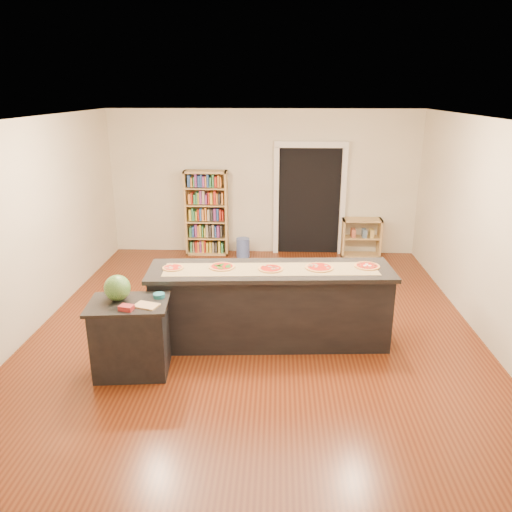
{
  "coord_description": "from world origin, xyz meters",
  "views": [
    {
      "loc": [
        0.29,
        -6.18,
        3.14
      ],
      "look_at": [
        0.0,
        0.2,
        1.0
      ],
      "focal_mm": 35.0,
      "sensor_mm": 36.0,
      "label": 1
    }
  ],
  "objects_px": {
    "side_counter": "(131,337)",
    "bookshelf": "(207,213)",
    "kitchen_island": "(270,305)",
    "watermelon": "(117,288)",
    "low_shelf": "(361,237)",
    "waste_bin": "(243,248)"
  },
  "relations": [
    {
      "from": "low_shelf",
      "to": "waste_bin",
      "type": "distance_m",
      "value": 2.33
    },
    {
      "from": "side_counter",
      "to": "low_shelf",
      "type": "distance_m",
      "value": 5.52
    },
    {
      "from": "kitchen_island",
      "to": "low_shelf",
      "type": "xyz_separation_m",
      "value": [
        1.72,
        3.6,
        -0.13
      ]
    },
    {
      "from": "watermelon",
      "to": "side_counter",
      "type": "bearing_deg",
      "value": -26.71
    },
    {
      "from": "low_shelf",
      "to": "waste_bin",
      "type": "bearing_deg",
      "value": -175.93
    },
    {
      "from": "kitchen_island",
      "to": "low_shelf",
      "type": "distance_m",
      "value": 4.0
    },
    {
      "from": "kitchen_island",
      "to": "watermelon",
      "type": "height_order",
      "value": "watermelon"
    },
    {
      "from": "side_counter",
      "to": "watermelon",
      "type": "distance_m",
      "value": 0.6
    },
    {
      "from": "waste_bin",
      "to": "side_counter",
      "type": "bearing_deg",
      "value": -103.06
    },
    {
      "from": "watermelon",
      "to": "kitchen_island",
      "type": "bearing_deg",
      "value": 23.84
    },
    {
      "from": "bookshelf",
      "to": "low_shelf",
      "type": "height_order",
      "value": "bookshelf"
    },
    {
      "from": "side_counter",
      "to": "waste_bin",
      "type": "distance_m",
      "value": 4.38
    },
    {
      "from": "kitchen_island",
      "to": "watermelon",
      "type": "distance_m",
      "value": 1.94
    },
    {
      "from": "kitchen_island",
      "to": "side_counter",
      "type": "bearing_deg",
      "value": -156.26
    },
    {
      "from": "bookshelf",
      "to": "low_shelf",
      "type": "distance_m",
      "value": 3.07
    },
    {
      "from": "kitchen_island",
      "to": "watermelon",
      "type": "relative_size",
      "value": 10.36
    },
    {
      "from": "waste_bin",
      "to": "watermelon",
      "type": "xyz_separation_m",
      "value": [
        -1.11,
        -4.19,
        0.84
      ]
    },
    {
      "from": "kitchen_island",
      "to": "watermelon",
      "type": "xyz_separation_m",
      "value": [
        -1.71,
        -0.75,
        0.52
      ]
    },
    {
      "from": "side_counter",
      "to": "bookshelf",
      "type": "height_order",
      "value": "bookshelf"
    },
    {
      "from": "low_shelf",
      "to": "waste_bin",
      "type": "height_order",
      "value": "low_shelf"
    },
    {
      "from": "watermelon",
      "to": "low_shelf",
      "type": "bearing_deg",
      "value": 51.79
    },
    {
      "from": "kitchen_island",
      "to": "bookshelf",
      "type": "distance_m",
      "value": 3.86
    }
  ]
}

